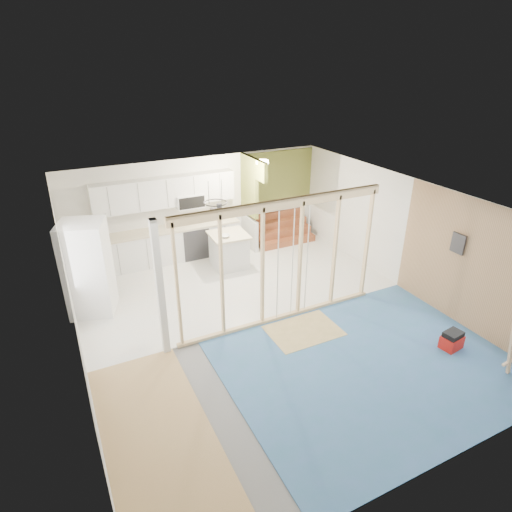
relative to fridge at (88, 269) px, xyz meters
name	(u,v)px	position (x,y,z in m)	size (l,w,h in m)	color
room	(268,266)	(3.08, -2.04, 0.30)	(7.01, 8.01, 2.61)	slate
floor_overlays	(269,320)	(3.15, -1.98, -0.99)	(7.00, 8.00, 0.03)	silver
stud_frame	(258,255)	(2.86, -2.04, 0.57)	(4.66, 0.14, 2.60)	beige
base_cabinets	(148,254)	(1.47, 1.32, -0.54)	(4.45, 2.24, 0.93)	white
upper_cabinets	(168,193)	(2.24, 1.77, 0.82)	(3.60, 0.41, 0.85)	white
green_partition	(271,211)	(5.12, 1.62, -0.06)	(2.25, 1.51, 2.60)	olive
pot_rack	(216,205)	(2.77, -0.15, 0.99)	(0.52, 0.52, 0.72)	black
sheathing_panel	(483,272)	(6.56, -4.04, 0.30)	(0.02, 4.00, 2.60)	tan
electrical_panel	(458,243)	(6.51, -3.44, 0.65)	(0.04, 0.30, 0.40)	#36353A
ceiling_light	(262,162)	(4.48, 0.96, 1.54)	(0.32, 0.32, 0.08)	#FFEABF
fridge	(88,269)	(0.00, 0.00, 0.00)	(1.10, 1.06, 2.01)	white
island	(229,251)	(3.39, 0.66, -0.55)	(0.97, 0.97, 0.90)	silver
bowl	(225,236)	(3.25, 0.51, -0.07)	(0.23, 0.23, 0.06)	silver
soap_bottle_a	(104,231)	(0.58, 1.75, 0.09)	(0.13, 0.13, 0.33)	#9DA2AF
soap_bottle_b	(227,215)	(3.78, 1.68, 0.02)	(0.08, 0.08, 0.18)	silver
toolbox	(452,341)	(5.75, -4.31, -0.83)	(0.42, 0.34, 0.36)	#B61710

